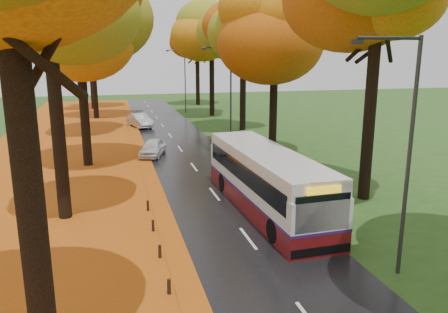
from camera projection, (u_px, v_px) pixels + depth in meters
name	position (u px, v px, depth m)	size (l,w,h in m)	color
road	(191.00, 164.00, 30.19)	(6.50, 90.00, 0.04)	black
centre_line	(191.00, 163.00, 30.19)	(0.12, 90.00, 0.01)	silver
leaf_verge	(53.00, 172.00, 28.00)	(12.00, 90.00, 0.02)	#8D320C
leaf_drift	(147.00, 166.00, 29.44)	(0.90, 90.00, 0.01)	orange
trees_left	(74.00, 20.00, 28.20)	(9.20, 74.00, 13.88)	black
trees_right	(282.00, 22.00, 31.53)	(9.30, 74.20, 13.96)	black
streetlamp_near	(404.00, 140.00, 14.06)	(2.45, 0.18, 8.00)	#333538
streetlamp_mid	(228.00, 89.00, 34.79)	(2.45, 0.18, 8.00)	#333538
streetlamp_far	(183.00, 76.00, 55.52)	(2.45, 0.18, 8.00)	#333538
bus	(266.00, 179.00, 20.99)	(2.95, 11.15, 2.91)	#5B0E11
car_white	(153.00, 148.00, 32.36)	(1.46, 3.63, 1.24)	white
car_silver	(140.00, 120.00, 45.03)	(1.48, 4.26, 1.40)	#ADB1B6
car_dark	(138.00, 118.00, 47.50)	(1.68, 4.14, 1.20)	black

